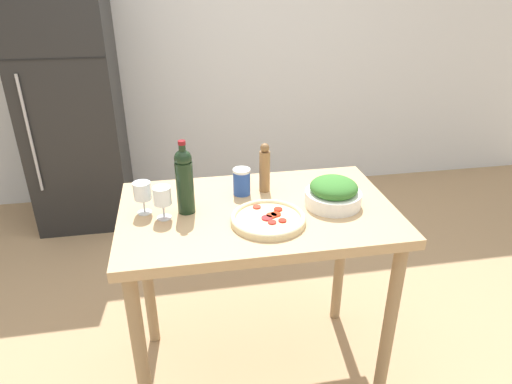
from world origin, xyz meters
The scene contains 11 objects.
ground_plane centered at (0.00, 0.00, 0.00)m, with size 14.00×14.00×0.00m, color tan.
wall_back centered at (0.00, 2.20, 1.30)m, with size 6.40×0.08×2.60m.
refrigerator centered at (-1.07, 1.84, 0.92)m, with size 0.67×0.66×1.84m.
prep_counter centered at (0.00, 0.00, 0.80)m, with size 1.16×0.72×0.93m.
wine_bottle centered at (-0.30, 0.03, 1.08)m, with size 0.07×0.07×0.31m.
wine_glass_near centered at (-0.39, -0.01, 1.03)m, with size 0.07×0.07×0.14m.
wine_glass_far centered at (-0.47, 0.05, 1.03)m, with size 0.07×0.07×0.14m.
pepper_mill centered at (0.06, 0.16, 1.04)m, with size 0.05×0.05×0.23m.
salad_bowl centered at (0.32, -0.03, 0.99)m, with size 0.24×0.24×0.13m.
homemade_pizza centered at (0.02, -0.12, 0.95)m, with size 0.30×0.30×0.03m.
salt_canister centered at (-0.04, 0.15, 0.99)m, with size 0.08×0.08×0.12m.
Camera 1 is at (-0.31, -1.68, 1.85)m, focal length 32.00 mm.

